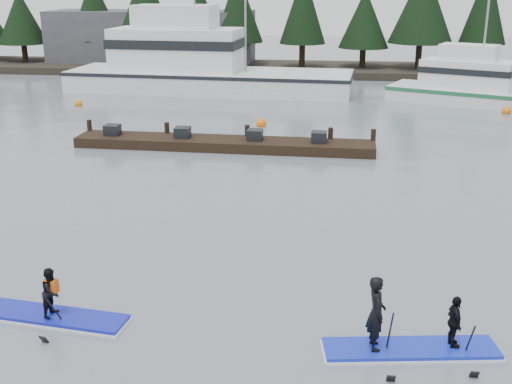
# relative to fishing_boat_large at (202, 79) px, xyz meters

# --- Properties ---
(ground) EXTENTS (160.00, 160.00, 0.00)m
(ground) POSITION_rel_fishing_boat_large_xyz_m (7.04, -31.77, -0.86)
(ground) COLOR slate
(ground) RESTS_ON ground
(far_shore) EXTENTS (70.00, 8.00, 0.60)m
(far_shore) POSITION_rel_fishing_boat_large_xyz_m (7.04, 10.23, -0.56)
(far_shore) COLOR #2D281E
(far_shore) RESTS_ON ground
(treeline) EXTENTS (60.00, 4.00, 8.00)m
(treeline) POSITION_rel_fishing_boat_large_xyz_m (7.04, 10.23, -0.86)
(treeline) COLOR black
(treeline) RESTS_ON ground
(waterfront_building) EXTENTS (18.00, 6.00, 5.00)m
(waterfront_building) POSITION_rel_fishing_boat_large_xyz_m (-6.96, 12.23, 1.64)
(waterfront_building) COLOR #4C4C51
(waterfront_building) RESTS_ON ground
(fishing_boat_large) EXTENTS (20.42, 6.97, 11.06)m
(fishing_boat_large) POSITION_rel_fishing_boat_large_xyz_m (0.00, 0.00, 0.00)
(fishing_boat_large) COLOR silver
(fishing_boat_large) RESTS_ON ground
(fishing_boat_medium) EXTENTS (12.85, 8.19, 7.69)m
(fishing_boat_medium) POSITION_rel_fishing_boat_large_xyz_m (18.94, -3.08, -0.33)
(fishing_boat_medium) COLOR silver
(fishing_boat_medium) RESTS_ON ground
(floating_dock) EXTENTS (14.28, 2.30, 0.47)m
(floating_dock) POSITION_rel_fishing_boat_large_xyz_m (4.34, -16.17, -0.62)
(floating_dock) COLOR black
(floating_dock) RESTS_ON ground
(buoy_b) EXTENTS (0.57, 0.57, 0.57)m
(buoy_b) POSITION_rel_fishing_boat_large_xyz_m (5.56, -11.11, -0.86)
(buoy_b) COLOR orange
(buoy_b) RESTS_ON ground
(buoy_c) EXTENTS (0.52, 0.52, 0.52)m
(buoy_c) POSITION_rel_fishing_boat_large_xyz_m (19.79, -5.85, -0.86)
(buoy_c) COLOR orange
(buoy_c) RESTS_ON ground
(buoy_a) EXTENTS (0.50, 0.50, 0.50)m
(buoy_a) POSITION_rel_fishing_boat_large_xyz_m (-6.65, -6.60, -0.86)
(buoy_a) COLOR orange
(buoy_a) RESTS_ON ground
(paddleboard_solo) EXTENTS (3.61, 1.32, 1.79)m
(paddleboard_solo) POSITION_rel_fishing_boat_large_xyz_m (3.03, -32.56, -0.49)
(paddleboard_solo) COLOR #121CAB
(paddleboard_solo) RESTS_ON ground
(paddleboard_duo) EXTENTS (3.84, 1.49, 2.28)m
(paddleboard_duo) POSITION_rel_fishing_boat_large_xyz_m (11.18, -33.00, -0.31)
(paddleboard_duo) COLOR #1429C3
(paddleboard_duo) RESTS_ON ground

